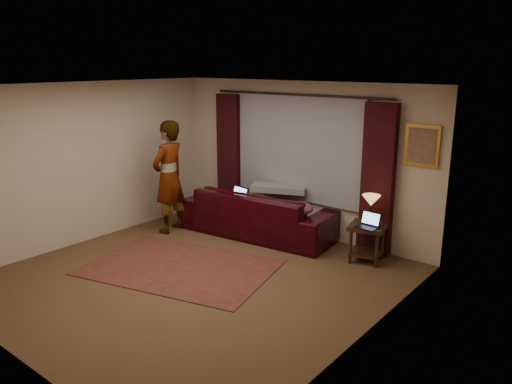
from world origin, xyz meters
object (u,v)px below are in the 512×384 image
at_px(end_table, 367,243).
at_px(laptop_table, 367,221).
at_px(sofa, 259,204).
at_px(tiffany_lamp, 371,209).
at_px(person, 169,177).
at_px(laptop_sofa, 234,196).

relative_size(end_table, laptop_table, 1.74).
bearing_deg(laptop_table, sofa, -178.35).
bearing_deg(end_table, tiffany_lamp, 91.68).
xyz_separation_m(sofa, person, (-1.33, -0.84, 0.44)).
height_order(end_table, person, person).
bearing_deg(sofa, laptop_table, 171.49).
relative_size(tiffany_lamp, person, 0.22).
distance_m(end_table, tiffany_lamp, 0.51).
relative_size(laptop_sofa, end_table, 0.69).
distance_m(tiffany_lamp, laptop_table, 0.25).
height_order(sofa, laptop_table, sofa).
xyz_separation_m(sofa, laptop_sofa, (-0.38, -0.20, 0.13)).
relative_size(laptop_sofa, laptop_table, 1.20).
relative_size(tiffany_lamp, laptop_table, 1.30).
height_order(sofa, end_table, sofa).
distance_m(end_table, laptop_table, 0.43).
bearing_deg(end_table, sofa, -178.16).
relative_size(sofa, tiffany_lamp, 6.16).
height_order(sofa, laptop_sofa, sofa).
xyz_separation_m(sofa, laptop_table, (2.05, -0.09, 0.15)).
bearing_deg(tiffany_lamp, sofa, -176.24).
distance_m(sofa, tiffany_lamp, 2.01).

